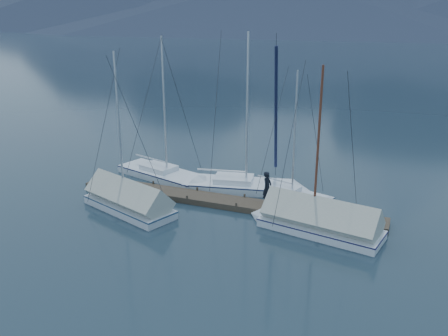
# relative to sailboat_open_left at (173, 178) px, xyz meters

# --- Properties ---
(ground) EXTENTS (1000.00, 1000.00, 0.00)m
(ground) POSITION_rel_sailboat_open_left_xyz_m (4.60, -4.54, -0.18)
(ground) COLOR #14232E
(ground) RESTS_ON ground
(dock) EXTENTS (18.00, 1.50, 0.54)m
(dock) POSITION_rel_sailboat_open_left_xyz_m (4.60, -2.54, -0.07)
(dock) COLOR #382D23
(dock) RESTS_ON ground
(mooring_posts) EXTENTS (15.12, 1.52, 0.35)m
(mooring_posts) POSITION_rel_sailboat_open_left_xyz_m (4.10, -2.54, 0.17)
(mooring_posts) COLOR #382D23
(mooring_posts) RESTS_ON ground
(sailboat_open_left) EXTENTS (7.89, 4.25, 10.04)m
(sailboat_open_left) POSITION_rel_sailboat_open_left_xyz_m (0.00, 0.00, 0.00)
(sailboat_open_left) COLOR silver
(sailboat_open_left) RESTS_ON ground
(sailboat_open_mid) EXTENTS (8.15, 3.84, 10.40)m
(sailboat_open_mid) POSITION_rel_sailboat_open_left_xyz_m (5.55, 0.25, 0.01)
(sailboat_open_mid) COLOR white
(sailboat_open_mid) RESTS_ON ground
(sailboat_open_right) EXTENTS (6.47, 3.53, 8.24)m
(sailboat_open_right) POSITION_rel_sailboat_open_left_xyz_m (8.42, -0.38, -0.03)
(sailboat_open_right) COLOR silver
(sailboat_open_right) RESTS_ON ground
(sailboat_covered_near) EXTENTS (7.31, 3.52, 9.13)m
(sailboat_covered_near) POSITION_rel_sailboat_open_left_xyz_m (9.87, -4.05, 0.28)
(sailboat_covered_near) COLOR white
(sailboat_covered_near) RESTS_ON ground
(sailboat_covered_far) EXTENTS (7.04, 4.19, 9.48)m
(sailboat_covered_far) POSITION_rel_sailboat_open_left_xyz_m (-0.46, -5.12, 0.29)
(sailboat_covered_far) COLOR silver
(sailboat_covered_far) RESTS_ON ground
(person) EXTENTS (0.56, 0.74, 1.83)m
(person) POSITION_rel_sailboat_open_left_xyz_m (7.04, -2.22, 1.08)
(person) COLOR black
(person) RESTS_ON dock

